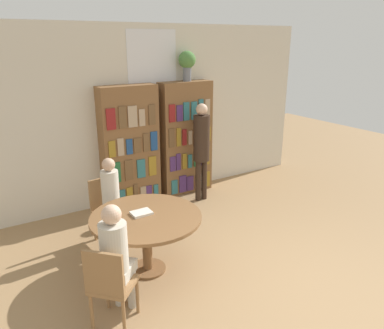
# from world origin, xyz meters

# --- Properties ---
(ground_plane) EXTENTS (16.00, 16.00, 0.00)m
(ground_plane) POSITION_xyz_m (0.00, 0.00, 0.00)
(ground_plane) COLOR #9E7A51
(wall_back) EXTENTS (6.40, 0.07, 3.00)m
(wall_back) POSITION_xyz_m (0.00, 3.53, 1.51)
(wall_back) COLOR beige
(wall_back) RESTS_ON ground_plane
(bookshelf_left) EXTENTS (0.97, 0.34, 2.05)m
(bookshelf_left) POSITION_xyz_m (-0.55, 3.34, 1.02)
(bookshelf_left) COLOR brown
(bookshelf_left) RESTS_ON ground_plane
(bookshelf_right) EXTENTS (0.97, 0.34, 2.05)m
(bookshelf_right) POSITION_xyz_m (0.55, 3.34, 1.02)
(bookshelf_right) COLOR brown
(bookshelf_right) RESTS_ON ground_plane
(flower_vase) EXTENTS (0.30, 0.30, 0.51)m
(flower_vase) POSITION_xyz_m (0.59, 3.35, 2.37)
(flower_vase) COLOR slate
(flower_vase) RESTS_ON bookshelf_right
(reading_table) EXTENTS (1.33, 1.33, 0.75)m
(reading_table) POSITION_xyz_m (-1.20, 1.36, 0.64)
(reading_table) COLOR brown
(reading_table) RESTS_ON ground_plane
(chair_near_camera) EXTENTS (0.57, 0.57, 0.91)m
(chair_near_camera) POSITION_xyz_m (-1.92, 0.66, 0.51)
(chair_near_camera) COLOR olive
(chair_near_camera) RESTS_ON ground_plane
(chair_left_side) EXTENTS (0.45, 0.45, 0.91)m
(chair_left_side) POSITION_xyz_m (-1.34, 2.35, 0.51)
(chair_left_side) COLOR olive
(chair_left_side) RESTS_ON ground_plane
(seated_reader_left) EXTENTS (0.28, 0.37, 1.25)m
(seated_reader_left) POSITION_xyz_m (-1.31, 2.17, 0.70)
(seated_reader_left) COLOR beige
(seated_reader_left) RESTS_ON ground_plane
(seated_reader_right) EXTENTS (0.42, 0.42, 1.27)m
(seated_reader_right) POSITION_xyz_m (-1.79, 0.78, 0.73)
(seated_reader_right) COLOR beige
(seated_reader_right) RESTS_ON ground_plane
(librarian_standing) EXTENTS (0.28, 0.55, 1.73)m
(librarian_standing) POSITION_xyz_m (0.56, 2.84, 1.05)
(librarian_standing) COLOR #332319
(librarian_standing) RESTS_ON ground_plane
(open_book_on_table) EXTENTS (0.24, 0.18, 0.03)m
(open_book_on_table) POSITION_xyz_m (-1.23, 1.42, 0.76)
(open_book_on_table) COLOR silver
(open_book_on_table) RESTS_ON reading_table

